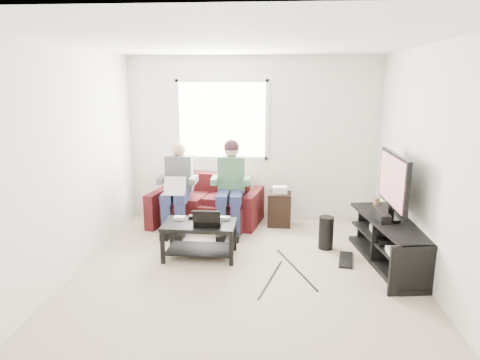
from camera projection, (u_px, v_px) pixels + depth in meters
The scene contains 26 objects.
floor at pixel (245, 275), 4.99m from camera, with size 4.50×4.50×0.00m, color #BCA692.
ceiling at pixel (246, 42), 4.40m from camera, with size 4.50×4.50×0.00m, color white.
wall_back at pixel (253, 139), 6.88m from camera, with size 4.50×4.50×0.00m, color silver.
wall_front at pixel (223, 238), 2.51m from camera, with size 4.50×4.50×0.00m, color silver.
wall_left at pixel (69, 163), 4.83m from camera, with size 4.50×4.50×0.00m, color silver.
wall_right at pixel (432, 168), 4.56m from camera, with size 4.50×4.50×0.00m, color silver.
window at pixel (222, 120), 6.83m from camera, with size 1.48×0.04×1.28m.
sofa at pixel (207, 206), 6.73m from camera, with size 1.79×1.03×0.77m.
person_left at pixel (178, 183), 6.41m from camera, with size 0.40×0.70×1.31m.
person_right at pixel (231, 180), 6.36m from camera, with size 0.40×0.71×1.35m.
laptop_silver at pixel (174, 190), 6.16m from camera, with size 0.32×0.22×0.24m, color silver, non-canonical shape.
coffee_table at pixel (200, 232), 5.43m from camera, with size 0.92×0.58×0.45m.
laptop_black at pixel (208, 216), 5.29m from camera, with size 0.34×0.24×0.24m, color black, non-canonical shape.
controller_a at pixel (180, 218), 5.54m from camera, with size 0.14×0.09×0.04m, color silver.
controller_b at pixel (194, 217), 5.58m from camera, with size 0.14×0.09×0.04m, color black.
controller_c at pixel (224, 218), 5.53m from camera, with size 0.14×0.09×0.04m, color gray.
tv_stand at pixel (391, 245), 5.24m from camera, with size 0.72×1.72×0.55m.
tv at pixel (393, 182), 5.16m from camera, with size 0.12×1.10×0.81m.
soundbar at pixel (381, 214), 5.26m from camera, with size 0.12×0.50×0.10m, color black.
drink_cup at pixel (376, 202), 5.77m from camera, with size 0.08×0.08×0.12m, color #9F6C44.
console_white at pixel (401, 252), 4.83m from camera, with size 0.30×0.22×0.06m, color silver.
console_grey at pixel (385, 230), 5.51m from camera, with size 0.34×0.26×0.08m, color gray.
console_black at pixel (393, 240), 5.17m from camera, with size 0.38×0.30×0.07m, color black.
subwoofer at pixel (326, 233), 5.72m from camera, with size 0.20×0.20×0.44m, color black.
keyboard_floor at pixel (346, 260), 5.37m from camera, with size 0.17×0.50×0.03m, color black.
end_table at pixel (280, 208), 6.66m from camera, with size 0.35×0.35×0.62m.
Camera 1 is at (0.26, -4.60, 2.20)m, focal length 32.00 mm.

